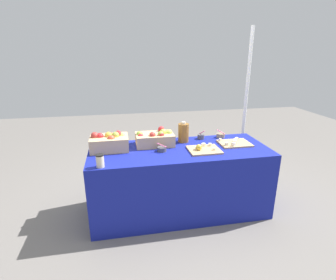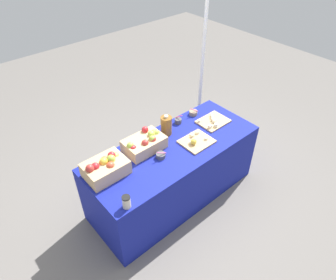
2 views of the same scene
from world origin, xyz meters
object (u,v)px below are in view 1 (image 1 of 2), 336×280
object	(u,v)px
sample_bowl_mid	(201,137)
apple_crate_middle	(155,138)
sample_bowl_far	(221,135)
apple_crate_left	(110,141)
cutting_board_front	(204,149)
coffee_cup	(100,161)
sample_bowl_near	(162,149)
tent_pole	(245,108)
cutting_board_back	(234,143)
cider_jug	(183,133)

from	to	relation	value
sample_bowl_mid	apple_crate_middle	bearing A→B (deg)	-168.82
sample_bowl_far	apple_crate_left	bearing A→B (deg)	-172.66
cutting_board_front	coffee_cup	xyz separation A→B (m)	(-1.03, -0.22, 0.05)
sample_bowl_far	apple_crate_middle	bearing A→B (deg)	-171.65
sample_bowl_near	tent_pole	world-z (taller)	tent_pole
sample_bowl_mid	tent_pole	bearing A→B (deg)	25.38
coffee_cup	tent_pole	bearing A→B (deg)	26.97
coffee_cup	apple_crate_left	bearing A→B (deg)	79.38
cutting_board_front	cutting_board_back	size ratio (longest dim) A/B	0.96
cutting_board_back	cider_jug	distance (m)	0.58
apple_crate_middle	apple_crate_left	bearing A→B (deg)	-174.34
cutting_board_front	apple_crate_left	bearing A→B (deg)	166.88
cutting_board_back	tent_pole	size ratio (longest dim) A/B	0.17
cider_jug	tent_pole	bearing A→B (deg)	22.86
apple_crate_left	tent_pole	distance (m)	1.82
sample_bowl_mid	tent_pole	size ratio (longest dim) A/B	0.05
sample_bowl_mid	sample_bowl_far	size ratio (longest dim) A/B	1.01
cutting_board_front	coffee_cup	bearing A→B (deg)	-168.18
apple_crate_left	sample_bowl_mid	bearing A→B (deg)	8.63
apple_crate_left	cutting_board_front	bearing A→B (deg)	-13.12
sample_bowl_mid	coffee_cup	bearing A→B (deg)	-152.06
apple_crate_left	coffee_cup	distance (m)	0.45
apple_crate_middle	sample_bowl_near	bearing A→B (deg)	-79.03
cutting_board_back	sample_bowl_near	distance (m)	0.83
apple_crate_middle	sample_bowl_far	bearing A→B (deg)	8.35
apple_crate_middle	sample_bowl_near	world-z (taller)	apple_crate_middle
apple_crate_middle	cutting_board_front	distance (m)	0.54
apple_crate_middle	coffee_cup	distance (m)	0.75
apple_crate_middle	cider_jug	distance (m)	0.34
cutting_board_front	sample_bowl_near	size ratio (longest dim) A/B	3.17
apple_crate_middle	cider_jug	size ratio (longest dim) A/B	1.75
cutting_board_back	cutting_board_front	bearing A→B (deg)	-162.09
cutting_board_back	sample_bowl_mid	distance (m)	0.40
coffee_cup	tent_pole	world-z (taller)	tent_pole
cider_jug	sample_bowl_far	bearing A→B (deg)	8.00
cutting_board_front	sample_bowl_far	size ratio (longest dim) A/B	3.08
sample_bowl_mid	tent_pole	distance (m)	0.81
tent_pole	sample_bowl_mid	bearing A→B (deg)	-154.62
apple_crate_left	apple_crate_middle	size ratio (longest dim) A/B	0.95
apple_crate_left	sample_bowl_far	distance (m)	1.30
sample_bowl_near	sample_bowl_mid	bearing A→B (deg)	31.16
cutting_board_back	sample_bowl_mid	xyz separation A→B (m)	(-0.31, 0.25, 0.02)
apple_crate_middle	cutting_board_front	xyz separation A→B (m)	(0.47, -0.27, -0.06)
apple_crate_left	cutting_board_back	xyz separation A→B (m)	(1.35, -0.09, -0.08)
cutting_board_front	sample_bowl_mid	distance (m)	0.39
apple_crate_left	sample_bowl_far	world-z (taller)	apple_crate_left
cutting_board_back	tent_pole	distance (m)	0.75
sample_bowl_far	tent_pole	world-z (taller)	tent_pole
sample_bowl_near	coffee_cup	size ratio (longest dim) A/B	0.85
cutting_board_front	cider_jug	distance (m)	0.36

